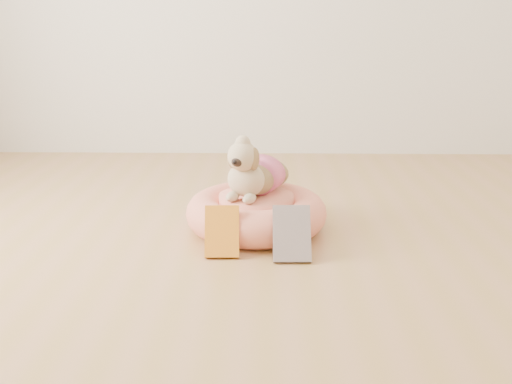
{
  "coord_description": "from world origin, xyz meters",
  "views": [
    {
      "loc": [
        0.14,
        -1.47,
        0.82
      ],
      "look_at": [
        0.1,
        0.72,
        0.18
      ],
      "focal_mm": 40.0,
      "sensor_mm": 36.0,
      "label": 1
    }
  ],
  "objects_px": {
    "book_yellow": "(222,231)",
    "book_white": "(292,234)",
    "pet_bed": "(256,213)",
    "dog": "(254,163)"
  },
  "relations": [
    {
      "from": "book_yellow",
      "to": "book_white",
      "type": "distance_m",
      "value": 0.26
    },
    {
      "from": "pet_bed",
      "to": "dog",
      "type": "height_order",
      "value": "dog"
    },
    {
      "from": "dog",
      "to": "pet_bed",
      "type": "bearing_deg",
      "value": -3.31
    },
    {
      "from": "dog",
      "to": "book_white",
      "type": "bearing_deg",
      "value": -41.69
    },
    {
      "from": "pet_bed",
      "to": "book_white",
      "type": "relative_size",
      "value": 2.76
    },
    {
      "from": "book_white",
      "to": "pet_bed",
      "type": "bearing_deg",
      "value": 112.76
    },
    {
      "from": "book_yellow",
      "to": "book_white",
      "type": "relative_size",
      "value": 0.91
    },
    {
      "from": "pet_bed",
      "to": "book_yellow",
      "type": "height_order",
      "value": "book_yellow"
    },
    {
      "from": "book_yellow",
      "to": "book_white",
      "type": "bearing_deg",
      "value": -6.93
    },
    {
      "from": "book_yellow",
      "to": "book_white",
      "type": "xyz_separation_m",
      "value": [
        0.26,
        -0.02,
        0.0
      ]
    }
  ]
}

